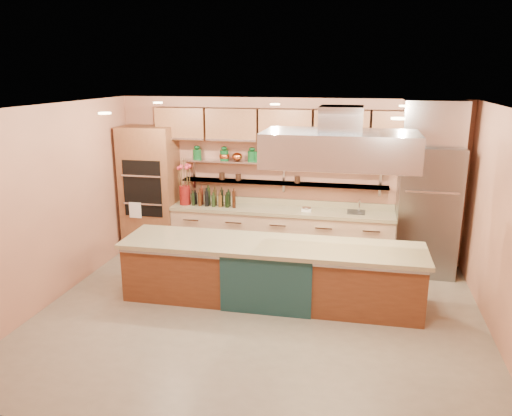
% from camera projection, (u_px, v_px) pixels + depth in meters
% --- Properties ---
extents(floor, '(6.00, 5.00, 0.02)m').
position_uv_depth(floor, '(258.00, 317.00, 6.79)').
color(floor, gray).
rests_on(floor, ground).
extents(ceiling, '(6.00, 5.00, 0.02)m').
position_uv_depth(ceiling, '(258.00, 108.00, 6.05)').
color(ceiling, black).
rests_on(ceiling, wall_back).
extents(wall_back, '(6.00, 0.04, 2.80)m').
position_uv_depth(wall_back, '(287.00, 179.00, 8.77)').
color(wall_back, tan).
rests_on(wall_back, floor).
extents(wall_front, '(6.00, 0.04, 2.80)m').
position_uv_depth(wall_front, '(195.00, 303.00, 4.06)').
color(wall_front, tan).
rests_on(wall_front, floor).
extents(wall_left, '(0.04, 5.00, 2.80)m').
position_uv_depth(wall_left, '(50.00, 206.00, 7.02)').
color(wall_left, tan).
rests_on(wall_left, floor).
extents(wall_right, '(0.04, 5.00, 2.80)m').
position_uv_depth(wall_right, '(509.00, 233.00, 5.81)').
color(wall_right, tan).
rests_on(wall_right, floor).
extents(oven_stack, '(0.95, 0.64, 2.30)m').
position_uv_depth(oven_stack, '(150.00, 190.00, 9.03)').
color(oven_stack, brown).
rests_on(oven_stack, floor).
extents(refrigerator, '(0.95, 0.72, 2.10)m').
position_uv_depth(refrigerator, '(427.00, 211.00, 8.05)').
color(refrigerator, slate).
rests_on(refrigerator, floor).
extents(back_counter, '(3.84, 0.64, 0.93)m').
position_uv_depth(back_counter, '(281.00, 234.00, 8.75)').
color(back_counter, tan).
rests_on(back_counter, floor).
extents(wall_shelf_lower, '(3.60, 0.26, 0.03)m').
position_uv_depth(wall_shelf_lower, '(283.00, 183.00, 8.67)').
color(wall_shelf_lower, silver).
rests_on(wall_shelf_lower, wall_back).
extents(wall_shelf_upper, '(3.60, 0.26, 0.03)m').
position_uv_depth(wall_shelf_upper, '(283.00, 163.00, 8.58)').
color(wall_shelf_upper, silver).
rests_on(wall_shelf_upper, wall_back).
extents(upper_cabinets, '(4.60, 0.36, 0.55)m').
position_uv_depth(upper_cabinets, '(286.00, 126.00, 8.35)').
color(upper_cabinets, brown).
rests_on(upper_cabinets, wall_back).
extents(range_hood, '(2.00, 1.00, 0.45)m').
position_uv_depth(range_hood, '(340.00, 149.00, 6.50)').
color(range_hood, silver).
rests_on(range_hood, ceiling).
extents(ceiling_downlights, '(4.00, 2.80, 0.02)m').
position_uv_depth(ceiling_downlights, '(261.00, 109.00, 6.24)').
color(ceiling_downlights, '#FFE5A5').
rests_on(ceiling_downlights, ceiling).
extents(island, '(4.21, 0.96, 0.88)m').
position_uv_depth(island, '(271.00, 272.00, 7.16)').
color(island, brown).
rests_on(island, floor).
extents(flower_vase, '(0.25, 0.25, 0.34)m').
position_uv_depth(flower_vase, '(185.00, 195.00, 8.88)').
color(flower_vase, maroon).
rests_on(flower_vase, back_counter).
extents(oil_bottle_cluster, '(0.88, 0.29, 0.28)m').
position_uv_depth(oil_bottle_cluster, '(214.00, 198.00, 8.78)').
color(oil_bottle_cluster, black).
rests_on(oil_bottle_cluster, back_counter).
extents(kitchen_scale, '(0.18, 0.15, 0.09)m').
position_uv_depth(kitchen_scale, '(307.00, 209.00, 8.47)').
color(kitchen_scale, white).
rests_on(kitchen_scale, back_counter).
extents(bar_faucet, '(0.04, 0.04, 0.23)m').
position_uv_depth(bar_faucet, '(359.00, 206.00, 8.37)').
color(bar_faucet, silver).
rests_on(bar_faucet, back_counter).
extents(copper_kettle, '(0.23, 0.23, 0.15)m').
position_uv_depth(copper_kettle, '(237.00, 157.00, 8.72)').
color(copper_kettle, '#CA5F2E').
rests_on(copper_kettle, wall_shelf_upper).
extents(green_canister, '(0.15, 0.15, 0.18)m').
position_uv_depth(green_canister, '(258.00, 156.00, 8.64)').
color(green_canister, '#0E421A').
rests_on(green_canister, wall_shelf_upper).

